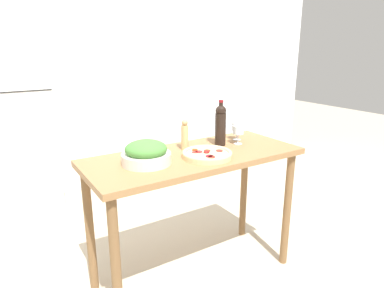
% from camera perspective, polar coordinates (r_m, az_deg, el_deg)
% --- Properties ---
extents(ground_plane, '(14.00, 14.00, 0.00)m').
position_cam_1_polar(ground_plane, '(2.65, 0.37, -20.84)').
color(ground_plane, '#BCAD93').
extents(wall_back, '(6.40, 0.06, 2.60)m').
position_cam_1_polar(wall_back, '(3.97, -15.80, 11.29)').
color(wall_back, silver).
rests_on(wall_back, ground_plane).
extents(refrigerator, '(0.61, 0.68, 1.72)m').
position_cam_1_polar(refrigerator, '(3.50, -27.51, 2.14)').
color(refrigerator, white).
rests_on(refrigerator, ground_plane).
extents(prep_counter, '(1.43, 0.60, 0.92)m').
position_cam_1_polar(prep_counter, '(2.27, 0.41, -4.83)').
color(prep_counter, olive).
rests_on(prep_counter, ground_plane).
extents(wine_bottle, '(0.08, 0.08, 0.32)m').
position_cam_1_polar(wine_bottle, '(2.39, 4.77, 3.30)').
color(wine_bottle, black).
rests_on(wine_bottle, prep_counter).
extents(wine_glass_near, '(0.08, 0.08, 0.13)m').
position_cam_1_polar(wine_glass_near, '(2.45, 7.72, 2.21)').
color(wine_glass_near, silver).
rests_on(wine_glass_near, prep_counter).
extents(wine_glass_far, '(0.08, 0.08, 0.13)m').
position_cam_1_polar(wine_glass_far, '(2.55, 7.52, 2.80)').
color(wine_glass_far, silver).
rests_on(wine_glass_far, prep_counter).
extents(pepper_mill, '(0.05, 0.05, 0.21)m').
position_cam_1_polar(pepper_mill, '(2.30, -1.26, 1.47)').
color(pepper_mill, tan).
rests_on(pepper_mill, prep_counter).
extents(salad_bowl, '(0.29, 0.29, 0.14)m').
position_cam_1_polar(salad_bowl, '(2.04, -7.64, -1.56)').
color(salad_bowl, silver).
rests_on(salad_bowl, prep_counter).
extents(homemade_pizza, '(0.32, 0.32, 0.04)m').
position_cam_1_polar(homemade_pizza, '(2.16, 2.54, -1.70)').
color(homemade_pizza, '#DBC189').
rests_on(homemade_pizza, prep_counter).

